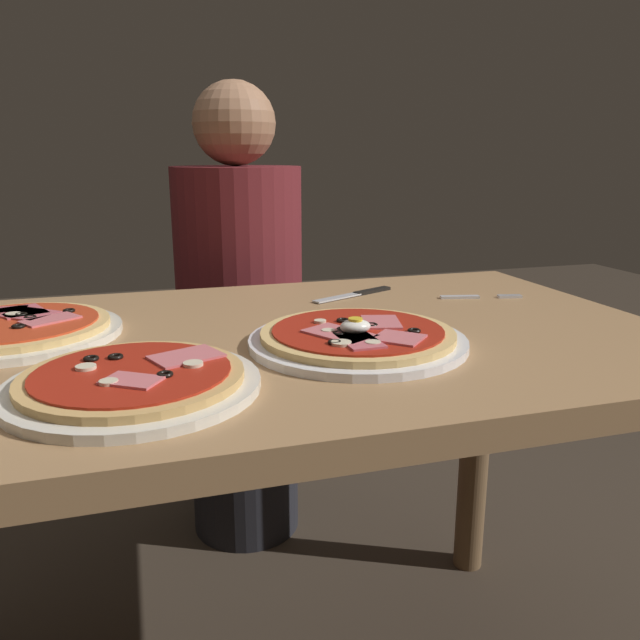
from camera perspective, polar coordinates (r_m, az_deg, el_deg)
The scene contains 7 objects.
dining_table at distance 1.01m, azimuth -4.27°, elevation -7.76°, with size 1.25×0.76×0.74m.
pizza_foreground at distance 0.91m, azimuth 3.41°, elevation -1.60°, with size 0.32×0.32×0.05m.
pizza_across_left at distance 0.78m, azimuth -16.41°, elevation -5.27°, with size 0.30×0.30×0.03m.
pizza_across_right at distance 1.06m, azimuth -25.68°, elevation -0.74°, with size 0.31×0.31×0.03m.
fork at distance 1.25m, azimuth 13.69°, elevation 2.04°, with size 0.16×0.05×0.00m.
knife at distance 1.25m, azimuth 3.46°, elevation 2.39°, with size 0.19×0.10×0.01m.
diner_person at distance 1.66m, azimuth -7.11°, elevation -1.05°, with size 0.32×0.32×1.18m.
Camera 1 is at (-0.20, -0.92, 1.01)m, focal length 35.66 mm.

